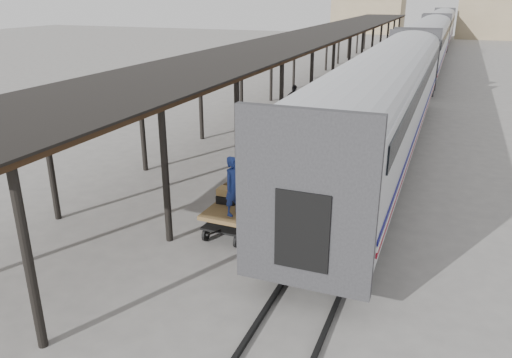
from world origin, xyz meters
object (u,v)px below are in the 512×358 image
at_px(baggage_cart, 235,211).
at_px(porter, 234,186).
at_px(luggage_tug, 320,93).
at_px(pedestrian, 294,103).

height_order(baggage_cart, porter, porter).
bearing_deg(luggage_tug, porter, -72.75).
bearing_deg(baggage_cart, luggage_tug, 99.12).
relative_size(luggage_tug, pedestrian, 0.73).
bearing_deg(luggage_tug, baggage_cart, -73.20).
height_order(baggage_cart, pedestrian, pedestrian).
distance_m(luggage_tug, porter, 20.73).
relative_size(baggage_cart, porter, 1.42).
bearing_deg(baggage_cart, pedestrian, 102.16).
xyz_separation_m(luggage_tug, porter, (2.81, -20.51, 1.18)).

